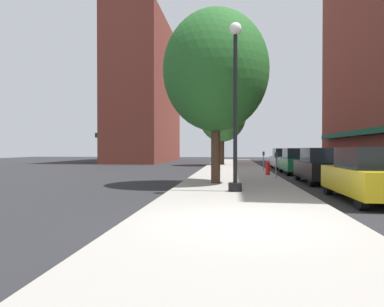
% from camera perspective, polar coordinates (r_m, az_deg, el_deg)
% --- Properties ---
extents(ground_plane, '(90.00, 90.00, 0.00)m').
position_cam_1_polar(ground_plane, '(25.65, 15.74, -2.89)').
color(ground_plane, '#232326').
extents(sidewalk_slab, '(4.80, 50.00, 0.12)m').
position_cam_1_polar(sidewalk_slab, '(26.31, 6.75, -2.64)').
color(sidewalk_slab, gray).
rests_on(sidewalk_slab, ground).
extents(building_far_background, '(6.80, 18.00, 17.26)m').
position_cam_1_polar(building_far_background, '(46.10, -7.41, 9.46)').
color(building_far_background, brown).
rests_on(building_far_background, ground).
extents(lamppost, '(0.48, 0.48, 5.90)m').
position_cam_1_polar(lamppost, '(12.54, 7.00, 8.04)').
color(lamppost, black).
rests_on(lamppost, sidewalk_slab).
extents(fire_hydrant, '(0.33, 0.26, 0.79)m').
position_cam_1_polar(fire_hydrant, '(20.83, 12.14, -2.27)').
color(fire_hydrant, red).
rests_on(fire_hydrant, sidewalk_slab).
extents(parking_meter_near, '(0.14, 0.09, 1.31)m').
position_cam_1_polar(parking_meter_near, '(18.16, 13.41, -1.36)').
color(parking_meter_near, slate).
rests_on(parking_meter_near, sidewalk_slab).
extents(parking_meter_far, '(0.14, 0.09, 1.31)m').
position_cam_1_polar(parking_meter_far, '(24.97, 11.48, -0.79)').
color(parking_meter_far, slate).
rests_on(parking_meter_far, sidewalk_slab).
extents(tree_near, '(4.65, 4.65, 7.54)m').
position_cam_1_polar(tree_near, '(34.42, 4.90, 6.33)').
color(tree_near, '#422D1E').
rests_on(tree_near, sidewalk_slab).
extents(tree_mid, '(4.59, 4.59, 7.54)m').
position_cam_1_polar(tree_mid, '(15.77, 3.85, 13.16)').
color(tree_mid, '#422D1E').
rests_on(tree_mid, sidewalk_slab).
extents(car_yellow, '(1.80, 4.30, 1.66)m').
position_cam_1_polar(car_yellow, '(12.00, 26.78, -3.15)').
color(car_yellow, black).
rests_on(car_yellow, ground).
extents(car_black, '(1.80, 4.30, 1.66)m').
position_cam_1_polar(car_black, '(17.53, 20.16, -1.92)').
color(car_black, black).
rests_on(car_black, ground).
extents(car_green, '(1.80, 4.30, 1.66)m').
position_cam_1_polar(car_green, '(23.52, 16.60, -1.24)').
color(car_green, black).
rests_on(car_green, ground).
extents(car_silver, '(1.80, 4.30, 1.66)m').
position_cam_1_polar(car_silver, '(29.08, 14.62, -0.86)').
color(car_silver, black).
rests_on(car_silver, ground).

